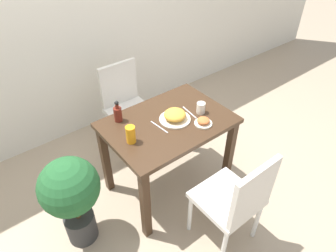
{
  "coord_description": "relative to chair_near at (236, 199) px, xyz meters",
  "views": [
    {
      "loc": [
        -1.15,
        -1.47,
        2.18
      ],
      "look_at": [
        0.0,
        0.0,
        0.7
      ],
      "focal_mm": 32.0,
      "sensor_mm": 36.0,
      "label": 1
    }
  ],
  "objects": [
    {
      "name": "juice_glass",
      "position": [
        -0.38,
        0.71,
        0.31
      ],
      "size": [
        0.07,
        0.07,
        0.13
      ],
      "color": "orange",
      "rests_on": "dining_table"
    },
    {
      "name": "spoon_utensil",
      "position": [
        0.18,
        0.72,
        0.25
      ],
      "size": [
        0.03,
        0.19,
        0.0
      ],
      "rotation": [
        0.0,
        0.0,
        1.46
      ],
      "color": "silver",
      "rests_on": "dining_table"
    },
    {
      "name": "potted_plant_left",
      "position": [
        -0.88,
        0.73,
        0.02
      ],
      "size": [
        0.42,
        0.42,
        0.8
      ],
      "color": "#333333",
      "rests_on": "ground_plane"
    },
    {
      "name": "chair_near",
      "position": [
        0.0,
        0.0,
        0.0
      ],
      "size": [
        0.42,
        0.42,
        0.89
      ],
      "rotation": [
        0.0,
        0.0,
        3.14
      ],
      "color": "silver",
      "rests_on": "ground_plane"
    },
    {
      "name": "dining_table",
      "position": [
        -0.02,
        0.74,
        0.12
      ],
      "size": [
        0.99,
        0.7,
        0.75
      ],
      "color": "#3D2819",
      "rests_on": "ground_plane"
    },
    {
      "name": "sauce_bottle",
      "position": [
        -0.33,
        0.98,
        0.32
      ],
      "size": [
        0.06,
        0.06,
        0.18
      ],
      "color": "maroon",
      "rests_on": "dining_table"
    },
    {
      "name": "side_plate",
      "position": [
        0.17,
        0.54,
        0.27
      ],
      "size": [
        0.14,
        0.14,
        0.05
      ],
      "color": "beige",
      "rests_on": "dining_table"
    },
    {
      "name": "chair_far",
      "position": [
        0.03,
        1.48,
        0.0
      ],
      "size": [
        0.42,
        0.42,
        0.89
      ],
      "color": "silver",
      "rests_on": "ground_plane"
    },
    {
      "name": "wall_back",
      "position": [
        -0.02,
        2.04,
        0.8
      ],
      "size": [
        8.0,
        0.05,
        2.6
      ],
      "color": "silver",
      "rests_on": "ground_plane"
    },
    {
      "name": "fork_utensil",
      "position": [
        -0.13,
        0.72,
        0.25
      ],
      "size": [
        0.03,
        0.19,
        0.0
      ],
      "rotation": [
        0.0,
        0.0,
        1.66
      ],
      "color": "silver",
      "rests_on": "dining_table"
    },
    {
      "name": "ground_plane",
      "position": [
        -0.02,
        0.74,
        -0.5
      ],
      "size": [
        16.0,
        16.0,
        0.0
      ],
      "primitive_type": "plane",
      "color": "tan"
    },
    {
      "name": "food_plate",
      "position": [
        0.03,
        0.72,
        0.29
      ],
      "size": [
        0.25,
        0.25,
        0.09
      ],
      "color": "beige",
      "rests_on": "dining_table"
    },
    {
      "name": "drink_cup",
      "position": [
        0.26,
        0.66,
        0.29
      ],
      "size": [
        0.07,
        0.07,
        0.09
      ],
      "color": "silver",
      "rests_on": "dining_table"
    }
  ]
}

